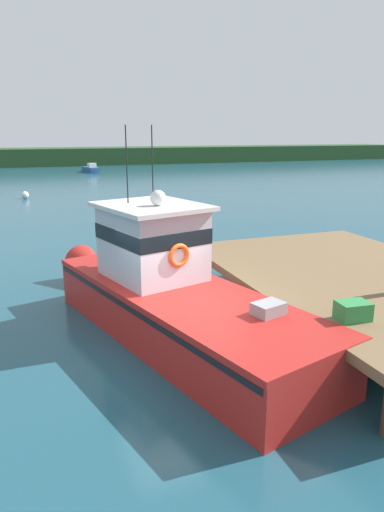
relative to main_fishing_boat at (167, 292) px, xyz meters
name	(u,v)px	position (x,y,z in m)	size (l,w,h in m)	color
ground_plane	(178,347)	(-0.05, -0.89, -1.01)	(200.00, 200.00, 0.00)	#1E4C5B
dock	(358,279)	(4.75, -0.89, 0.07)	(6.00, 9.00, 1.20)	#4C3D2D
main_fishing_boat	(167,292)	(0.00, 0.00, 0.00)	(4.61, 9.93, 4.80)	red
crate_single_by_cleat	(353,311)	(2.67, -3.24, 0.37)	(0.60, 0.44, 0.35)	#2D8442
moored_boat_far_right	(91,169)	(4.86, 46.38, -0.63)	(1.68, 4.35, 1.08)	#285184
mooring_buoy_outer	(203,232)	(4.67, 9.58, -0.84)	(0.34, 0.34, 0.34)	red
mooring_buoy_channel_marker	(25,195)	(-2.87, 25.42, -0.75)	(0.52, 0.52, 0.52)	silver
far_shoreline	(41,157)	(-0.05, 61.11, 0.19)	(120.00, 8.00, 2.40)	#284723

